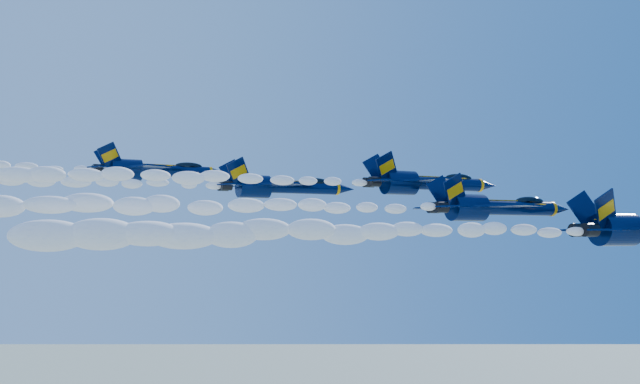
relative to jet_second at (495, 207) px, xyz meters
name	(u,v)px	position (x,y,z in m)	size (l,w,h in m)	color
smoke_trail_jet_lead	(351,232)	(-18.08, -5.42, -2.43)	(46.22, 2.19, 1.97)	white
jet_second	(495,207)	(0.00, 0.00, 0.00)	(16.19, 13.28, 6.01)	#000D32
smoke_trail_jet_second	(179,205)	(-30.03, 0.00, -0.39)	(46.22, 1.80, 1.62)	white
jet_third	(426,183)	(-1.95, 8.69, 2.85)	(16.12, 13.23, 5.99)	#000D32
smoke_trail_jet_third	(132,176)	(-31.95, 8.69, 2.46)	(46.22, 1.80, 1.62)	white
jet_fourth	(281,186)	(-13.07, 21.36, 2.95)	(16.61, 13.63, 6.17)	#000D32
jet_fifth	(154,170)	(-26.05, 28.11, 4.90)	(15.63, 12.82, 5.81)	#000D32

